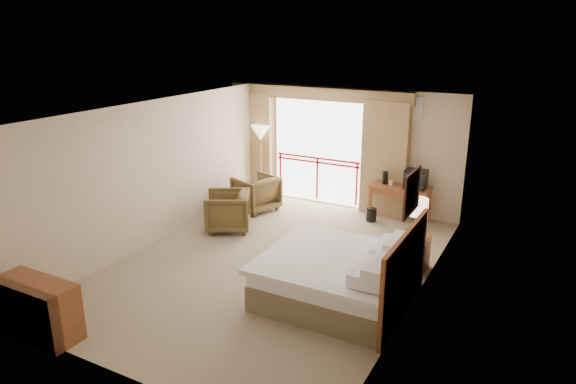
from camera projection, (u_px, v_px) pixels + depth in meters
The scene contains 29 objects.
floor at pixel (274, 263), 9.00m from camera, with size 7.00×7.00×0.00m, color gray.
ceiling at pixel (273, 109), 8.18m from camera, with size 7.00×7.00×0.00m, color white.
wall_back at pixel (351, 149), 11.52m from camera, with size 5.00×5.00×0.00m, color beige.
wall_front at pixel (116, 274), 5.65m from camera, with size 5.00×5.00×0.00m, color beige.
wall_left at pixel (159, 171), 9.72m from camera, with size 7.00×7.00×0.00m, color beige.
wall_right at pixel (422, 214), 7.46m from camera, with size 7.00×7.00×0.00m, color beige.
balcony_door at pixel (318, 152), 11.91m from camera, with size 2.40×2.40×0.00m, color white.
balcony_railing at pixel (317, 168), 12.02m from camera, with size 2.09×0.03×1.02m.
curtain_left at pixel (255, 143), 12.53m from camera, with size 1.00×0.26×2.50m, color olive.
curtain_right at pixel (385, 159), 11.05m from camera, with size 1.00×0.26×2.50m, color olive.
valance at pixel (317, 94), 11.42m from camera, with size 4.40×0.22×0.28m, color olive.
hvac_vent at pixel (411, 109), 10.61m from camera, with size 0.50×0.04×0.50m, color silver.
bed at pixel (341, 276), 7.71m from camera, with size 2.13×2.06×0.97m.
headboard at pixel (405, 274), 7.19m from camera, with size 0.06×2.10×1.30m, color brown.
framed_art at pixel (412, 193), 6.82m from camera, with size 0.04×0.72×0.60m.
nightstand at pixel (413, 252), 8.68m from camera, with size 0.45×0.53×0.64m, color brown.
table_lamp at pixel (418, 207), 8.48m from camera, with size 0.34×0.34×0.60m.
phone at pixel (409, 235), 8.47m from camera, with size 0.17×0.13×0.08m, color black.
desk at pixel (401, 193), 10.79m from camera, with size 1.22×0.59×0.80m.
tv at pixel (416, 179), 10.50m from camera, with size 0.43×0.34×0.39m.
coffee_maker at pixel (385, 178), 10.81m from camera, with size 0.12×0.12×0.27m, color black.
cup at pixel (391, 183), 10.73m from camera, with size 0.08×0.08×0.11m, color white.
wastebasket at pixel (371, 215), 10.94m from camera, with size 0.22×0.22×0.28m, color black.
armchair_far at pixel (256, 209), 11.68m from camera, with size 0.84×0.87×0.79m, color #4C3B1E.
armchair_near at pixel (228, 229), 10.52m from camera, with size 0.85×0.88×0.80m, color #4C3B1E.
side_table at pixel (230, 205), 10.99m from camera, with size 0.44×0.44×0.48m.
book at pixel (230, 198), 10.94m from camera, with size 0.16×0.22×0.02m, color white.
floor_lamp at pixel (260, 136), 12.13m from camera, with size 0.45×0.45×1.76m.
dresser at pixel (37, 309), 6.77m from camera, with size 1.19×0.51×0.79m.
Camera 1 is at (4.09, -7.10, 3.93)m, focal length 32.00 mm.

